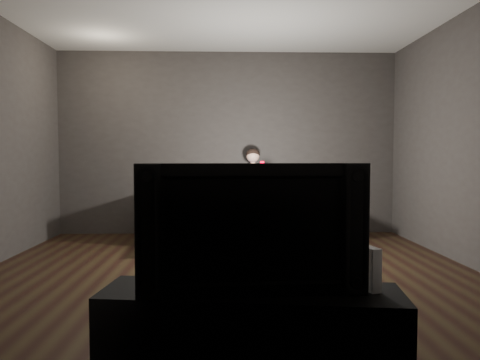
{
  "coord_description": "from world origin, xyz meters",
  "views": [
    {
      "loc": [
        -0.05,
        -4.49,
        1.17
      ],
      "look_at": [
        0.15,
        1.55,
        0.85
      ],
      "focal_mm": 35.0,
      "sensor_mm": 36.0,
      "label": 1
    }
  ],
  "objects_px": {
    "sofa": "(233,217)",
    "media_console": "(251,343)",
    "child": "(253,185)",
    "coffee_table": "(225,221)"
  },
  "relations": [
    {
      "from": "coffee_table",
      "to": "media_console",
      "type": "height_order",
      "value": "media_console"
    },
    {
      "from": "sofa",
      "to": "coffee_table",
      "type": "height_order",
      "value": "sofa"
    },
    {
      "from": "child",
      "to": "sofa",
      "type": "bearing_deg",
      "value": 165.45
    },
    {
      "from": "sofa",
      "to": "child",
      "type": "xyz_separation_m",
      "value": [
        0.28,
        -0.07,
        0.46
      ]
    },
    {
      "from": "sofa",
      "to": "media_console",
      "type": "bearing_deg",
      "value": -89.89
    },
    {
      "from": "child",
      "to": "coffee_table",
      "type": "distance_m",
      "value": 0.95
    },
    {
      "from": "sofa",
      "to": "media_console",
      "type": "distance_m",
      "value": 4.27
    },
    {
      "from": "coffee_table",
      "to": "child",
      "type": "bearing_deg",
      "value": 63.29
    },
    {
      "from": "child",
      "to": "media_console",
      "type": "distance_m",
      "value": 4.24
    },
    {
      "from": "coffee_table",
      "to": "media_console",
      "type": "distance_m",
      "value": 3.43
    }
  ]
}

